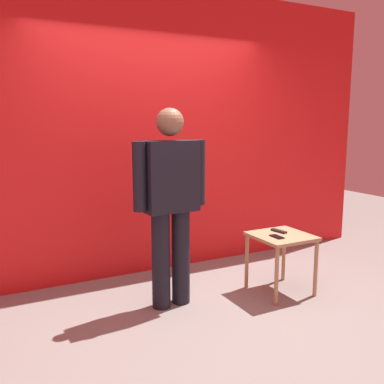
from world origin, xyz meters
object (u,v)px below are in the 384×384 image
standing_person (170,198)px  tv_remote (279,231)px  side_table (281,244)px  cell_phone (277,237)px

standing_person → tv_remote: bearing=-7.0°
side_table → cell_phone: bearing=-152.1°
standing_person → cell_phone: (0.94, -0.27, -0.39)m
standing_person → side_table: (1.03, -0.22, -0.49)m
cell_phone → tv_remote: 0.19m
tv_remote → side_table: bearing=-123.3°
cell_phone → standing_person: bearing=165.2°
standing_person → side_table: 1.16m
tv_remote → cell_phone: bearing=-144.2°
standing_person → side_table: standing_person is taller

